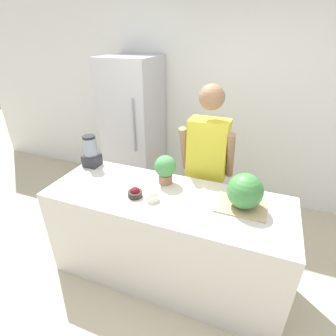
% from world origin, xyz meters
% --- Properties ---
extents(ground_plane, '(14.00, 14.00, 0.00)m').
position_xyz_m(ground_plane, '(0.00, 0.00, 0.00)').
color(ground_plane, beige).
extents(wall_back, '(8.00, 0.06, 2.60)m').
position_xyz_m(wall_back, '(0.00, 2.09, 1.30)').
color(wall_back, white).
rests_on(wall_back, ground_plane).
extents(counter_island, '(2.10, 0.76, 0.91)m').
position_xyz_m(counter_island, '(0.00, 0.38, 0.46)').
color(counter_island, beige).
rests_on(counter_island, ground_plane).
extents(refrigerator, '(0.67, 0.72, 1.88)m').
position_xyz_m(refrigerator, '(-1.00, 1.69, 0.94)').
color(refrigerator, '#B7B7BC').
rests_on(refrigerator, ground_plane).
extents(person, '(0.51, 0.27, 1.75)m').
position_xyz_m(person, '(0.21, 0.94, 0.92)').
color(person, gray).
rests_on(person, ground_plane).
extents(cutting_board, '(0.40, 0.29, 0.01)m').
position_xyz_m(cutting_board, '(0.61, 0.45, 0.92)').
color(cutting_board, tan).
rests_on(cutting_board, counter_island).
extents(watermelon, '(0.28, 0.28, 0.28)m').
position_xyz_m(watermelon, '(0.62, 0.45, 1.06)').
color(watermelon, '#3D7F3D').
rests_on(watermelon, cutting_board).
extents(bowl_cherries, '(0.12, 0.12, 0.09)m').
position_xyz_m(bowl_cherries, '(-0.24, 0.28, 0.95)').
color(bowl_cherries, '#2D231E').
rests_on(bowl_cherries, counter_island).
extents(bowl_cream, '(0.11, 0.11, 0.10)m').
position_xyz_m(bowl_cream, '(-0.09, 0.28, 0.95)').
color(bowl_cream, white).
rests_on(bowl_cream, counter_island).
extents(blender, '(0.15, 0.15, 0.33)m').
position_xyz_m(blender, '(-0.92, 0.63, 1.06)').
color(blender, '#28282D').
rests_on(blender, counter_island).
extents(potted_plant, '(0.20, 0.20, 0.27)m').
position_xyz_m(potted_plant, '(-0.09, 0.58, 1.06)').
color(potted_plant, '#996647').
rests_on(potted_plant, counter_island).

